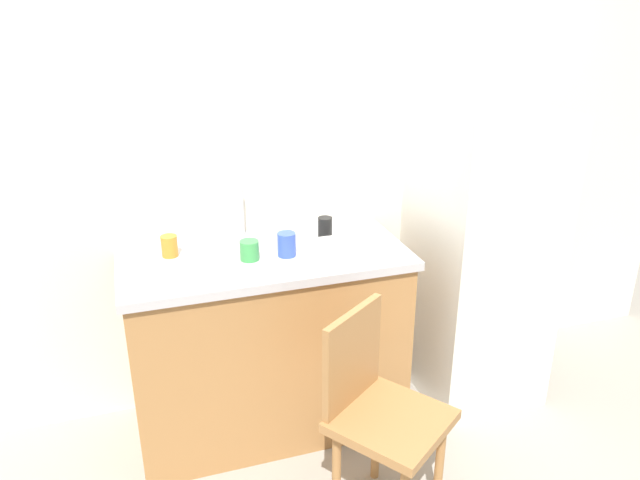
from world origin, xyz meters
TOP-DOWN VIEW (x-y plane):
  - back_wall at (0.00, 1.00)m, footprint 4.80×0.10m
  - cabinet_base at (-0.14, 0.65)m, footprint 1.24×0.60m
  - countertop at (-0.14, 0.65)m, footprint 1.28×0.64m
  - faucet at (-0.19, 0.90)m, footprint 0.02×0.02m
  - refrigerator at (0.97, 0.63)m, footprint 0.58×0.63m
  - chair at (0.14, -0.04)m, footprint 0.56×0.56m
  - dish_tray at (0.21, 0.54)m, footprint 0.28×0.20m
  - cup_orange at (-0.54, 0.74)m, footprint 0.07×0.07m
  - cup_blue at (-0.05, 0.59)m, footprint 0.08×0.08m
  - cup_black at (0.18, 0.74)m, footprint 0.07×0.07m
  - cup_green at (-0.21, 0.60)m, footprint 0.08×0.08m

SIDE VIEW (x-z plane):
  - cabinet_base at x=-0.14m, z-range 0.00..0.88m
  - chair at x=0.14m, z-range 0.05..0.94m
  - refrigerator at x=0.97m, z-range 0.00..1.50m
  - countertop at x=-0.14m, z-range 0.88..0.92m
  - dish_tray at x=0.21m, z-range 0.92..0.97m
  - cup_green at x=-0.21m, z-range 0.92..1.00m
  - cup_orange at x=-0.54m, z-range 0.92..1.01m
  - cup_black at x=0.18m, z-range 0.92..1.02m
  - cup_blue at x=-0.05m, z-range 0.92..1.02m
  - faucet at x=-0.19m, z-range 0.92..1.15m
  - back_wall at x=0.00m, z-range 0.00..2.46m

